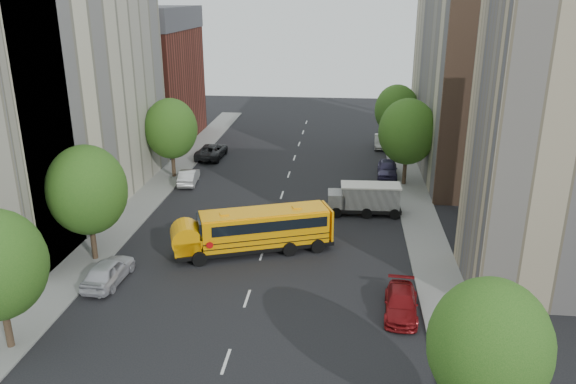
% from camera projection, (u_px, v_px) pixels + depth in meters
% --- Properties ---
extents(ground, '(120.00, 120.00, 0.00)m').
position_uv_depth(ground, '(266.00, 242.00, 40.35)').
color(ground, black).
rests_on(ground, ground).
extents(sidewalk_left, '(3.00, 80.00, 0.12)m').
position_uv_depth(sidewalk_left, '(136.00, 210.00, 46.14)').
color(sidewalk_left, slate).
rests_on(sidewalk_left, ground).
extents(sidewalk_right, '(3.00, 80.00, 0.12)m').
position_uv_depth(sidewalk_right, '(420.00, 221.00, 43.90)').
color(sidewalk_right, slate).
rests_on(sidewalk_right, ground).
extents(lane_markings, '(0.15, 64.00, 0.01)m').
position_uv_depth(lane_markings, '(282.00, 195.00, 49.73)').
color(lane_markings, silver).
rests_on(lane_markings, ground).
extents(building_left_cream, '(10.00, 26.00, 20.00)m').
position_uv_depth(building_left_cream, '(50.00, 85.00, 44.39)').
color(building_left_cream, beige).
rests_on(building_left_cream, ground).
extents(building_left_redbrick, '(10.00, 15.00, 13.00)m').
position_uv_depth(building_left_redbrick, '(148.00, 87.00, 66.19)').
color(building_left_redbrick, maroon).
rests_on(building_left_redbrick, ground).
extents(building_right_near, '(10.00, 7.00, 17.00)m').
position_uv_depth(building_right_near, '(570.00, 151.00, 31.54)').
color(building_right_near, tan).
rests_on(building_right_near, ground).
extents(building_right_far, '(10.00, 22.00, 18.00)m').
position_uv_depth(building_right_far, '(478.00, 80.00, 54.35)').
color(building_right_far, '#B9B08F').
rests_on(building_right_far, ground).
extents(building_right_sidewall, '(10.10, 0.30, 18.00)m').
position_uv_depth(building_right_sidewall, '(508.00, 100.00, 44.03)').
color(building_right_sidewall, brown).
rests_on(building_right_sidewall, ground).
extents(street_tree_1, '(5.12, 5.12, 7.90)m').
position_uv_depth(street_tree_1, '(87.00, 190.00, 36.02)').
color(street_tree_1, '#38281C').
rests_on(street_tree_1, ground).
extents(street_tree_2, '(4.99, 4.99, 7.71)m').
position_uv_depth(street_tree_2, '(171.00, 129.00, 52.94)').
color(street_tree_2, '#38281C').
rests_on(street_tree_2, ground).
extents(street_tree_3, '(4.61, 4.61, 7.11)m').
position_uv_depth(street_tree_3, '(489.00, 346.00, 20.92)').
color(street_tree_3, '#38281C').
rests_on(street_tree_3, ground).
extents(street_tree_4, '(5.25, 5.25, 8.10)m').
position_uv_depth(street_tree_4, '(407.00, 132.00, 50.71)').
color(street_tree_4, '#38281C').
rests_on(street_tree_4, ground).
extents(street_tree_5, '(4.86, 4.86, 7.51)m').
position_uv_depth(street_tree_5, '(397.00, 110.00, 62.09)').
color(street_tree_5, '#38281C').
rests_on(street_tree_5, ground).
extents(school_bus, '(10.94, 6.00, 3.04)m').
position_uv_depth(school_bus, '(253.00, 229.00, 38.27)').
color(school_bus, black).
rests_on(school_bus, ground).
extents(safari_truck, '(5.96, 2.39, 2.52)m').
position_uv_depth(safari_truck, '(365.00, 198.00, 45.06)').
color(safari_truck, black).
rests_on(safari_truck, ground).
extents(parked_car_0, '(2.07, 4.70, 1.57)m').
position_uv_depth(parked_car_0, '(108.00, 271.00, 34.42)').
color(parked_car_0, silver).
rests_on(parked_car_0, ground).
extents(parked_car_1, '(1.91, 4.38, 1.40)m').
position_uv_depth(parked_car_1, '(189.00, 177.00, 52.49)').
color(parked_car_1, silver).
rests_on(parked_car_1, ground).
extents(parked_car_2, '(2.78, 5.72, 1.57)m').
position_uv_depth(parked_car_2, '(212.00, 151.00, 60.75)').
color(parked_car_2, black).
rests_on(parked_car_2, ground).
extents(parked_car_3, '(2.14, 4.58, 1.29)m').
position_uv_depth(parked_car_3, '(401.00, 303.00, 31.12)').
color(parked_car_3, maroon).
rests_on(parked_car_3, ground).
extents(parked_car_4, '(2.12, 4.77, 1.60)m').
position_uv_depth(parked_car_4, '(387.00, 169.00, 54.53)').
color(parked_car_4, '#373155').
rests_on(parked_car_4, ground).
extents(parked_car_5, '(1.68, 4.42, 1.44)m').
position_uv_depth(parked_car_5, '(381.00, 141.00, 64.98)').
color(parked_car_5, gray).
rests_on(parked_car_5, ground).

